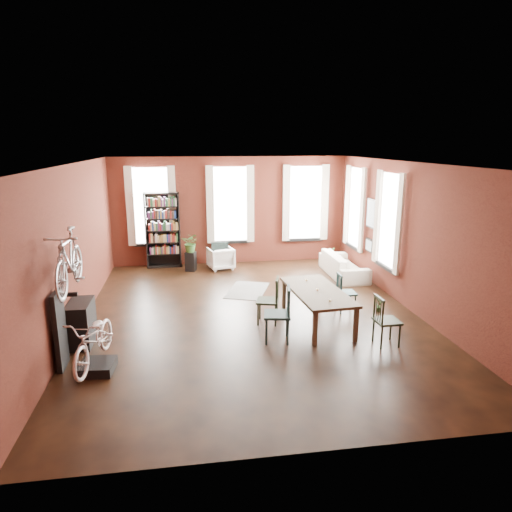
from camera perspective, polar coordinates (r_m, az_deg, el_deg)
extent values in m
plane|color=black|center=(9.84, -0.54, -7.44)|extent=(9.00, 9.00, 0.00)
cube|color=silver|center=(9.17, -0.59, 11.51)|extent=(7.00, 9.00, 0.04)
cube|color=#461811|center=(13.77, -3.25, 5.67)|extent=(7.00, 0.04, 3.20)
cube|color=#461811|center=(5.15, 6.68, -8.99)|extent=(7.00, 0.04, 3.20)
cube|color=#461811|center=(9.54, -21.86, 0.89)|extent=(0.04, 9.00, 3.20)
cube|color=#461811|center=(10.45, 18.81, 2.23)|extent=(0.04, 9.00, 3.20)
cube|color=white|center=(13.69, -12.93, 6.13)|extent=(1.00, 0.04, 2.20)
cube|color=beige|center=(13.62, -12.95, 6.09)|extent=(1.40, 0.06, 2.30)
cube|color=white|center=(13.72, -3.25, 6.48)|extent=(1.00, 0.04, 2.20)
cube|color=beige|center=(13.65, -3.22, 6.44)|extent=(1.40, 0.06, 2.30)
cube|color=white|center=(14.12, 6.15, 6.64)|extent=(1.00, 0.04, 2.20)
cube|color=beige|center=(14.05, 6.22, 6.60)|extent=(1.40, 0.06, 2.30)
cube|color=white|center=(11.28, 16.45, 4.27)|extent=(0.04, 1.00, 2.20)
cube|color=beige|center=(11.25, 16.12, 4.27)|extent=(0.06, 1.40, 2.30)
cube|color=white|center=(13.28, 12.46, 5.92)|extent=(0.04, 1.00, 2.20)
cube|color=beige|center=(13.26, 12.18, 5.92)|extent=(0.06, 1.40, 2.30)
cube|color=black|center=(12.27, 14.25, 5.17)|extent=(0.04, 0.55, 0.75)
cube|color=black|center=(12.42, 14.02, 1.30)|extent=(0.04, 0.45, 0.35)
cube|color=brown|center=(9.37, 7.61, -6.35)|extent=(1.11, 2.17, 0.71)
cube|color=#173232|center=(8.48, 2.66, -7.29)|extent=(0.56, 0.56, 1.04)
cube|color=#202E1B|center=(9.31, 1.47, -5.59)|extent=(0.54, 0.54, 0.95)
cube|color=#202E1B|center=(8.67, 16.07, -7.80)|extent=(0.44, 0.44, 0.92)
cube|color=#1B3A3D|center=(10.15, 11.22, -4.51)|extent=(0.40, 0.40, 0.85)
cube|color=black|center=(13.62, -11.55, 3.17)|extent=(1.00, 0.32, 2.20)
imported|color=white|center=(13.30, -4.44, -0.15)|extent=(0.81, 0.78, 0.70)
imported|color=beige|center=(12.82, 10.92, -0.64)|extent=(0.61, 2.08, 0.81)
cube|color=black|center=(11.43, -1.08, -4.31)|extent=(1.32, 1.64, 0.01)
cube|color=black|center=(8.00, -19.24, -12.96)|extent=(0.59, 0.59, 0.16)
cube|color=black|center=(8.12, -23.32, -8.52)|extent=(0.16, 0.60, 1.30)
cube|color=black|center=(8.99, -21.03, -7.82)|extent=(0.40, 0.80, 0.80)
cube|color=black|center=(13.22, -8.15, -0.67)|extent=(0.35, 0.35, 0.55)
imported|color=#2B4E1F|center=(13.75, 9.16, -0.75)|extent=(0.47, 0.65, 0.26)
imported|color=#305823|center=(10.39, 15.05, -6.36)|extent=(0.31, 0.42, 0.13)
imported|color=silver|center=(7.63, -19.80, -7.22)|extent=(0.69, 0.91, 1.58)
imported|color=#A5A8AD|center=(7.64, -22.58, 1.83)|extent=(0.47, 1.00, 1.66)
imported|color=#335F26|center=(13.10, -8.13, 1.40)|extent=(0.62, 0.66, 0.42)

